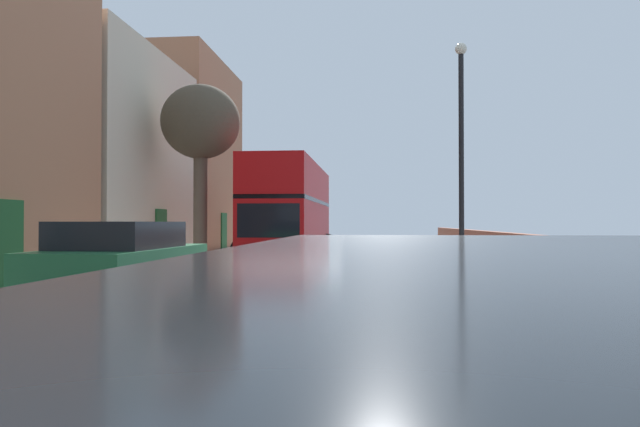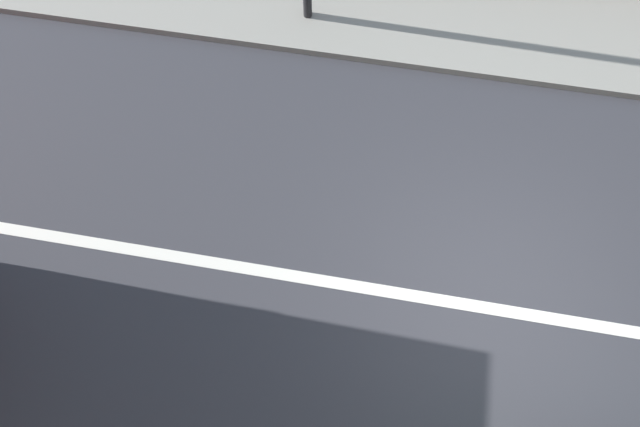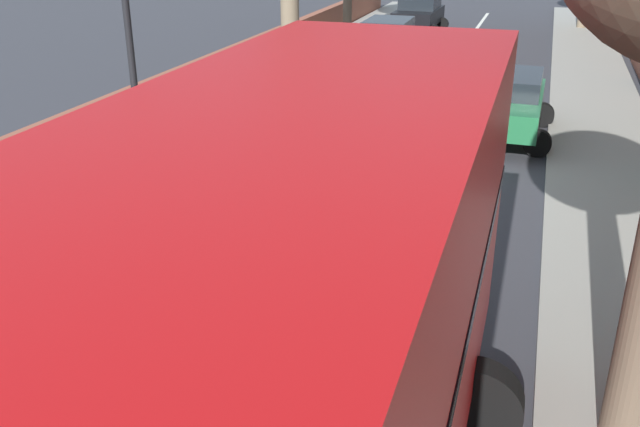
# 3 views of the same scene
# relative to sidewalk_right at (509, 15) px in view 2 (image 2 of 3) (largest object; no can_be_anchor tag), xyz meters

# --- Properties ---
(ground_plane) EXTENTS (84.00, 84.00, 0.00)m
(ground_plane) POSITION_rel_sidewalk_right_xyz_m (-4.90, 0.00, -0.06)
(ground_plane) COLOR #333338
(road_centre_line) EXTENTS (0.16, 54.00, 0.01)m
(road_centre_line) POSITION_rel_sidewalk_right_xyz_m (-4.90, 0.00, -0.06)
(road_centre_line) COLOR silver
(road_centre_line) RESTS_ON ground
(sidewalk_right) EXTENTS (2.60, 60.00, 0.12)m
(sidewalk_right) POSITION_rel_sidewalk_right_xyz_m (0.00, 0.00, 0.00)
(sidewalk_right) COLOR gray
(sidewalk_right) RESTS_ON ground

